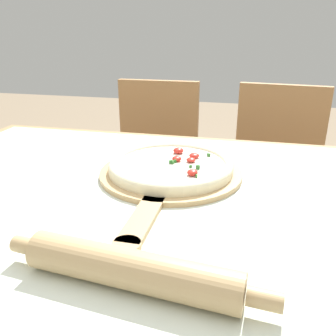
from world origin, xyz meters
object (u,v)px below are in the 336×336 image
at_px(pizza, 171,166).
at_px(chair_left, 154,163).
at_px(chair_right, 274,173).
at_px(pizza_peel, 169,176).
at_px(rolling_pin, 133,270).

xyz_separation_m(pizza, chair_left, (-0.24, 0.72, -0.28)).
bearing_deg(chair_right, pizza_peel, -105.57).
xyz_separation_m(chair_left, chair_right, (0.55, -0.00, 0.00)).
bearing_deg(pizza_peel, rolling_pin, -84.09).
distance_m(rolling_pin, chair_right, 1.20).
relative_size(pizza_peel, rolling_pin, 1.31).
height_order(rolling_pin, chair_left, chair_left).
bearing_deg(pizza, chair_left, 108.75).
distance_m(pizza, chair_right, 0.83).
height_order(rolling_pin, chair_right, chair_right).
relative_size(pizza_peel, chair_left, 0.60).
height_order(pizza_peel, pizza, pizza).
bearing_deg(pizza, pizza_peel, -91.10).
height_order(pizza_peel, chair_right, chair_right).
bearing_deg(chair_right, chair_left, -173.28).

